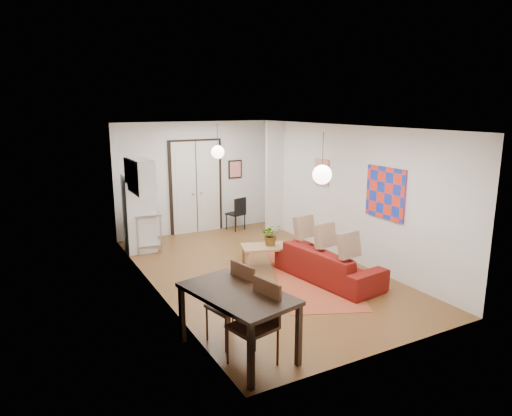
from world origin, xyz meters
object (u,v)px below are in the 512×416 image
sofa (328,264)px  black_side_chair (234,210)px  dining_chair_near (226,296)px  kitchen_counter (146,224)px  dining_chair_far (248,315)px  dining_table (237,299)px  coffee_table (267,248)px  fridge (139,213)px

sofa → black_side_chair: black_side_chair is taller
dining_chair_near → black_side_chair: 5.99m
kitchen_counter → dining_chair_near: size_ratio=1.14×
sofa → dining_chair_far: size_ratio=2.03×
dining_table → dining_chair_near: size_ratio=1.61×
coffee_table → dining_table: (-2.03, -2.77, 0.39)m
kitchen_counter → fridge: fridge is taller
coffee_table → kitchen_counter: kitchen_counter is taller
fridge → dining_chair_near: fridge is taller
sofa → fridge: (-2.71, 3.54, 0.57)m
fridge → black_side_chair: fridge is taller
sofa → dining_table: dining_table is taller
dining_table → kitchen_counter: bearing=87.9°
kitchen_counter → black_side_chair: bearing=19.5°
kitchen_counter → dining_chair_far: 5.53m
fridge → dining_table: (-0.00, -5.12, -0.11)m
dining_table → fridge: bearing=90.0°
sofa → black_side_chair: (0.03, 4.23, 0.20)m
black_side_chair → dining_table: bearing=46.9°
fridge → coffee_table: bearing=-46.6°
sofa → dining_chair_far: bearing=116.2°
coffee_table → dining_chair_far: (-1.99, -3.01, 0.25)m
kitchen_counter → fridge: bearing=-129.7°
dining_chair_far → dining_chair_near: bearing=167.2°
coffee_table → sofa: bearing=-60.5°
dining_chair_near → dining_chair_far: size_ratio=1.00×
fridge → dining_chair_near: (0.04, -4.65, -0.26)m
sofa → black_side_chair: 4.23m
dining_table → dining_chair_far: 0.28m
coffee_table → dining_chair_near: dining_chair_near is taller
coffee_table → black_side_chair: (0.70, 3.04, 0.13)m
dining_table → dining_chair_near: dining_chair_near is taller
dining_table → sofa: bearing=30.2°
kitchen_counter → dining_chair_far: size_ratio=1.14×
sofa → dining_chair_near: dining_chair_near is taller
coffee_table → kitchen_counter: bearing=126.2°
sofa → kitchen_counter: (-2.52, 3.71, 0.26)m
dining_chair_near → black_side_chair: dining_chair_near is taller
kitchen_counter → dining_table: size_ratio=0.71×
dining_chair_far → dining_table: bearing=177.5°
kitchen_counter → black_side_chair: (2.55, 0.52, -0.06)m
sofa → dining_table: 3.17m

